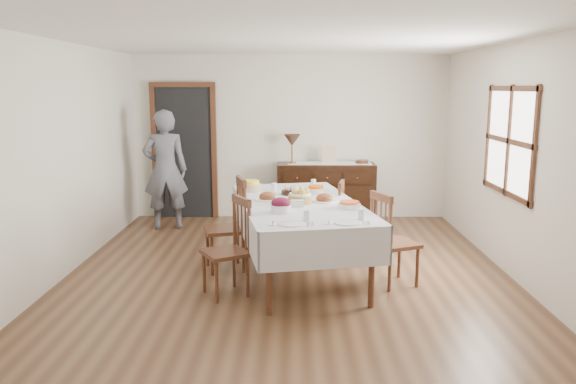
{
  "coord_description": "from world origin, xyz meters",
  "views": [
    {
      "loc": [
        0.07,
        -6.01,
        2.09
      ],
      "look_at": [
        0.0,
        0.1,
        0.95
      ],
      "focal_mm": 35.0,
      "sensor_mm": 36.0,
      "label": 1
    }
  ],
  "objects_px": {
    "dining_table": "(299,211)",
    "sideboard": "(326,192)",
    "chair_left_far": "(229,224)",
    "chair_right_near": "(391,239)",
    "chair_left_near": "(230,246)",
    "table_lamp": "(292,141)",
    "person": "(165,166)",
    "chair_right_far": "(352,221)"
  },
  "relations": [
    {
      "from": "chair_left_far",
      "to": "sideboard",
      "type": "relative_size",
      "value": 0.7
    },
    {
      "from": "sideboard",
      "to": "person",
      "type": "bearing_deg",
      "value": -167.55
    },
    {
      "from": "person",
      "to": "table_lamp",
      "type": "bearing_deg",
      "value": -176.35
    },
    {
      "from": "chair_right_far",
      "to": "sideboard",
      "type": "bearing_deg",
      "value": 16.01
    },
    {
      "from": "chair_left_far",
      "to": "chair_right_far",
      "type": "distance_m",
      "value": 1.48
    },
    {
      "from": "chair_left_near",
      "to": "chair_right_near",
      "type": "bearing_deg",
      "value": 69.48
    },
    {
      "from": "chair_right_far",
      "to": "chair_right_near",
      "type": "bearing_deg",
      "value": -147.51
    },
    {
      "from": "chair_right_far",
      "to": "chair_left_near",
      "type": "bearing_deg",
      "value": 140.68
    },
    {
      "from": "sideboard",
      "to": "table_lamp",
      "type": "xyz_separation_m",
      "value": [
        -0.54,
        -0.04,
        0.81
      ]
    },
    {
      "from": "sideboard",
      "to": "person",
      "type": "xyz_separation_m",
      "value": [
        -2.41,
        -0.53,
        0.49
      ]
    },
    {
      "from": "sideboard",
      "to": "table_lamp",
      "type": "relative_size",
      "value": 3.32
    },
    {
      "from": "dining_table",
      "to": "sideboard",
      "type": "distance_m",
      "value": 2.72
    },
    {
      "from": "dining_table",
      "to": "sideboard",
      "type": "height_order",
      "value": "sideboard"
    },
    {
      "from": "chair_left_near",
      "to": "sideboard",
      "type": "relative_size",
      "value": 0.66
    },
    {
      "from": "chair_left_near",
      "to": "table_lamp",
      "type": "height_order",
      "value": "table_lamp"
    },
    {
      "from": "person",
      "to": "table_lamp",
      "type": "distance_m",
      "value": 1.97
    },
    {
      "from": "chair_left_near",
      "to": "sideboard",
      "type": "bearing_deg",
      "value": 130.33
    },
    {
      "from": "chair_right_near",
      "to": "chair_right_far",
      "type": "distance_m",
      "value": 0.91
    },
    {
      "from": "chair_left_far",
      "to": "chair_right_far",
      "type": "bearing_deg",
      "value": 86.11
    },
    {
      "from": "chair_right_far",
      "to": "dining_table",
      "type": "bearing_deg",
      "value": 140.98
    },
    {
      "from": "chair_right_near",
      "to": "sideboard",
      "type": "distance_m",
      "value": 3.01
    },
    {
      "from": "chair_right_near",
      "to": "sideboard",
      "type": "bearing_deg",
      "value": -12.79
    },
    {
      "from": "chair_left_near",
      "to": "table_lamp",
      "type": "distance_m",
      "value": 3.36
    },
    {
      "from": "person",
      "to": "chair_left_far",
      "type": "bearing_deg",
      "value": 110.19
    },
    {
      "from": "sideboard",
      "to": "chair_right_far",
      "type": "bearing_deg",
      "value": -84.7
    },
    {
      "from": "chair_left_far",
      "to": "person",
      "type": "bearing_deg",
      "value": -164.96
    },
    {
      "from": "chair_left_near",
      "to": "chair_right_far",
      "type": "bearing_deg",
      "value": 99.75
    },
    {
      "from": "person",
      "to": "table_lamp",
      "type": "xyz_separation_m",
      "value": [
        1.88,
        0.5,
        0.32
      ]
    },
    {
      "from": "chair_right_far",
      "to": "table_lamp",
      "type": "distance_m",
      "value": 2.34
    },
    {
      "from": "sideboard",
      "to": "table_lamp",
      "type": "bearing_deg",
      "value": -176.23
    },
    {
      "from": "dining_table",
      "to": "sideboard",
      "type": "xyz_separation_m",
      "value": [
        0.44,
        2.67,
        -0.29
      ]
    },
    {
      "from": "chair_right_far",
      "to": "table_lamp",
      "type": "bearing_deg",
      "value": 30.06
    },
    {
      "from": "chair_left_far",
      "to": "table_lamp",
      "type": "bearing_deg",
      "value": 147.2
    },
    {
      "from": "chair_right_far",
      "to": "sideboard",
      "type": "relative_size",
      "value": 0.64
    },
    {
      "from": "chair_left_near",
      "to": "chair_right_far",
      "type": "distance_m",
      "value": 1.76
    },
    {
      "from": "chair_right_near",
      "to": "sideboard",
      "type": "xyz_separation_m",
      "value": [
        -0.53,
        2.96,
        -0.05
      ]
    },
    {
      "from": "chair_left_far",
      "to": "chair_right_near",
      "type": "height_order",
      "value": "chair_left_far"
    },
    {
      "from": "dining_table",
      "to": "chair_right_near",
      "type": "bearing_deg",
      "value": -28.09
    },
    {
      "from": "chair_left_far",
      "to": "table_lamp",
      "type": "xyz_separation_m",
      "value": [
        0.71,
        2.41,
        0.73
      ]
    },
    {
      "from": "table_lamp",
      "to": "person",
      "type": "bearing_deg",
      "value": -165.15
    },
    {
      "from": "chair_left_far",
      "to": "chair_right_far",
      "type": "xyz_separation_m",
      "value": [
        1.44,
        0.32,
        -0.04
      ]
    },
    {
      "from": "chair_left_near",
      "to": "chair_left_far",
      "type": "relative_size",
      "value": 0.94
    }
  ]
}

